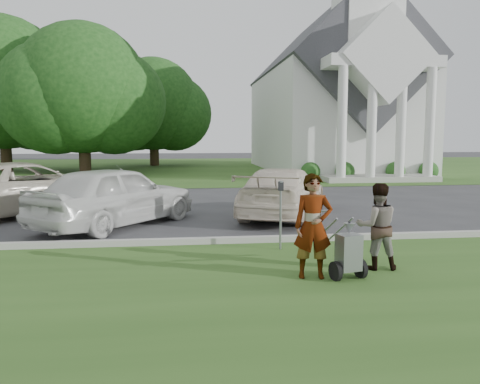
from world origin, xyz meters
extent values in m
plane|color=#333335|center=(0.00, 0.00, 0.00)|extent=(120.00, 120.00, 0.00)
cube|color=#2D501B|center=(0.00, -3.00, 0.01)|extent=(80.00, 7.00, 0.01)
cube|color=#2D501B|center=(0.00, 27.00, 0.01)|extent=(80.00, 30.00, 0.01)
cube|color=#9E9E93|center=(0.00, 0.55, 0.07)|extent=(80.00, 0.18, 0.15)
cube|color=white|center=(9.00, 24.00, 3.50)|extent=(9.00, 16.00, 7.00)
cube|color=#38383D|center=(9.00, 24.00, 7.00)|extent=(9.19, 17.00, 9.19)
cube|color=#9E9E93|center=(9.00, 14.80, 0.15)|extent=(6.20, 2.60, 0.30)
cylinder|color=white|center=(6.60, 13.80, 3.00)|extent=(0.50, 0.50, 6.00)
cylinder|color=white|center=(8.20, 13.80, 3.00)|extent=(0.50, 0.50, 6.00)
cylinder|color=white|center=(9.80, 13.80, 3.00)|extent=(0.50, 0.50, 6.00)
cylinder|color=white|center=(11.40, 13.80, 3.00)|extent=(0.50, 0.50, 6.00)
cube|color=white|center=(9.00, 14.60, 6.30)|extent=(6.20, 2.00, 0.60)
cube|color=white|center=(9.00, 14.60, 6.60)|extent=(5.09, 2.20, 5.09)
sphere|color=#1E4C19|center=(5.50, 15.70, 0.45)|extent=(1.10, 1.10, 1.10)
sphere|color=#1E4C19|center=(7.50, 15.70, 0.45)|extent=(1.10, 1.10, 1.10)
sphere|color=#1E4C19|center=(10.50, 15.70, 0.45)|extent=(1.10, 1.10, 1.10)
sphere|color=#1E4C19|center=(12.50, 15.70, 0.45)|extent=(1.10, 1.10, 1.10)
cylinder|color=#332316|center=(-8.00, 22.00, 1.60)|extent=(0.76, 0.76, 3.20)
sphere|color=#163E13|center=(-8.00, 22.00, 5.51)|extent=(8.40, 8.40, 8.40)
sphere|color=#163E13|center=(-6.11, 22.30, 4.67)|extent=(6.89, 6.89, 6.89)
sphere|color=#163E13|center=(-9.68, 21.70, 4.88)|extent=(7.22, 7.22, 7.22)
cylinder|color=#332316|center=(-14.00, 25.00, 1.80)|extent=(0.76, 0.76, 3.60)
sphere|color=#163E13|center=(-14.00, 25.00, 6.13)|extent=(9.20, 9.20, 9.20)
sphere|color=#163E13|center=(-11.93, 25.30, 5.21)|extent=(7.54, 7.54, 7.54)
cylinder|color=#332316|center=(-4.00, 30.00, 1.50)|extent=(0.76, 0.76, 3.00)
sphere|color=#163E13|center=(-4.00, 30.00, 5.09)|extent=(7.60, 7.60, 7.60)
sphere|color=#163E13|center=(-2.29, 30.30, 4.33)|extent=(6.23, 6.23, 6.23)
sphere|color=#163E13|center=(-5.52, 29.70, 4.52)|extent=(6.54, 6.54, 6.54)
cylinder|color=black|center=(0.98, -2.41, 0.17)|extent=(0.15, 0.34, 0.33)
cylinder|color=black|center=(1.46, -2.30, 0.17)|extent=(0.15, 0.34, 0.33)
cylinder|color=#2D2D33|center=(1.22, -2.35, 0.17)|extent=(0.55, 0.17, 0.04)
cube|color=gray|center=(1.22, -2.35, 0.47)|extent=(0.43, 0.38, 0.61)
cone|color=gray|center=(1.22, -2.35, 0.88)|extent=(0.23, 0.23, 0.18)
cylinder|color=#2D2D33|center=(1.22, -2.35, 0.97)|extent=(0.04, 0.04, 0.07)
cylinder|color=gray|center=(0.94, -1.87, 0.75)|extent=(0.22, 0.81, 0.59)
cylinder|color=gray|center=(1.25, -1.79, 0.75)|extent=(0.22, 0.81, 0.59)
cylinder|color=gray|center=(1.00, -1.44, 1.03)|extent=(0.35, 0.11, 0.03)
imported|color=#999999|center=(0.64, -2.20, 0.89)|extent=(0.70, 0.50, 1.78)
imported|color=#999999|center=(1.94, -1.80, 0.78)|extent=(0.82, 0.68, 1.57)
cylinder|color=gray|center=(0.50, -0.15, 0.64)|extent=(0.05, 0.05, 1.28)
cube|color=#2D2D33|center=(0.50, -0.15, 1.37)|extent=(0.11, 0.07, 0.19)
cylinder|color=gray|center=(0.50, -0.15, 1.46)|extent=(0.10, 0.10, 0.03)
imported|color=beige|center=(-6.38, 5.41, 0.81)|extent=(6.18, 5.91, 1.63)
imported|color=silver|center=(-3.37, 3.03, 0.83)|extent=(4.54, 5.04, 1.66)
imported|color=silver|center=(1.45, 4.06, 0.74)|extent=(3.84, 5.49, 1.48)
camera|label=1|loc=(-1.51, -9.76, 2.40)|focal=35.00mm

